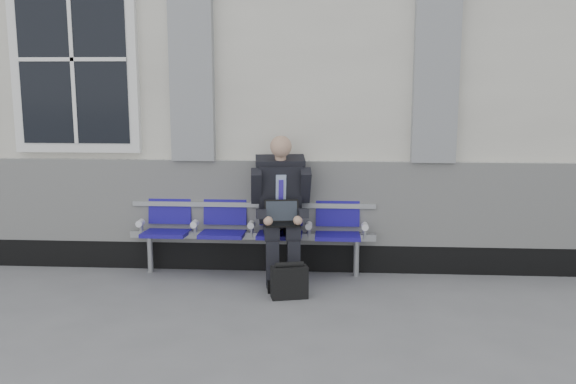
{
  "coord_description": "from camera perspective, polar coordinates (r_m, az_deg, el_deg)",
  "views": [
    {
      "loc": [
        3.04,
        -5.23,
        2.06
      ],
      "look_at": [
        2.63,
        0.9,
        0.96
      ],
      "focal_mm": 40.0,
      "sensor_mm": 36.0,
      "label": 1
    }
  ],
  "objects": [
    {
      "name": "station_building",
      "position": [
        9.23,
        -15.86,
        10.74
      ],
      "size": [
        14.4,
        4.4,
        4.49
      ],
      "color": "silver",
      "rests_on": "ground"
    },
    {
      "name": "bench",
      "position": [
        6.77,
        -3.21,
        -2.77
      ],
      "size": [
        2.6,
        0.47,
        0.91
      ],
      "color": "#9EA0A3",
      "rests_on": "ground"
    },
    {
      "name": "businessman",
      "position": [
        6.56,
        -0.63,
        -0.99
      ],
      "size": [
        0.64,
        0.86,
        1.49
      ],
      "color": "black",
      "rests_on": "ground"
    },
    {
      "name": "briefcase",
      "position": [
        6.12,
        0.12,
        -7.96
      ],
      "size": [
        0.37,
        0.22,
        0.35
      ],
      "color": "black",
      "rests_on": "ground"
    }
  ]
}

